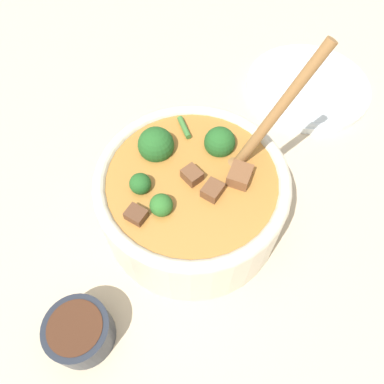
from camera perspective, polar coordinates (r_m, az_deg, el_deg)
The scene contains 4 objects.
ground_plane at distance 0.51m, azimuth 0.00°, elevation -3.84°, with size 4.00×4.00×0.00m, color #C6B293.
stew_bowl at distance 0.46m, azimuth 0.00°, elevation -0.38°, with size 0.23×0.23×0.24m.
condiment_bowl at distance 0.45m, azimuth -16.79°, elevation -19.65°, with size 0.07×0.07×0.05m.
empty_plate at distance 0.69m, azimuth 17.27°, elevation 15.31°, with size 0.21×0.21×0.02m.
Camera 1 is at (-0.09, 0.22, 0.45)m, focal length 35.00 mm.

